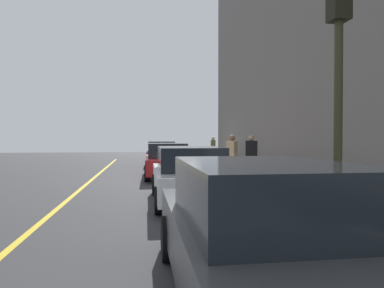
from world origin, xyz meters
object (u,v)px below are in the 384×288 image
Objects in this scene: pedestrian_black_coat at (251,155)px; pedestrian_olive_coat at (213,148)px; parked_car_red at (167,160)px; rolling_suitcase at (215,157)px; parked_car_navy at (161,153)px; parked_car_white at (189,175)px; parked_car_charcoal at (260,232)px; pedestrian_tan_coat at (232,157)px; traffic_light_pole at (338,61)px.

pedestrian_black_coat is 9.28m from pedestrian_olive_coat.
parked_car_red is at bearing 57.40° from pedestrian_black_coat.
rolling_suitcase is at bearing -26.42° from pedestrian_olive_coat.
parked_car_white is at bearing -179.89° from parked_car_navy.
parked_car_white is 6.10m from parked_car_red.
parked_car_charcoal is 2.56× the size of pedestrian_black_coat.
traffic_light_pole is (-7.71, 0.50, 1.78)m from pedestrian_tan_coat.
pedestrian_olive_coat reaches higher than parked_car_red.
pedestrian_black_coat is 1.00× the size of pedestrian_tan_coat.
parked_car_red is 3.74m from pedestrian_tan_coat.
rolling_suitcase is (7.61, -3.77, -0.31)m from parked_car_red.
parked_car_red is (6.09, 0.17, 0.00)m from parked_car_white.
traffic_light_pole is 18.63m from rolling_suitcase.
traffic_light_pole is (-10.74, -1.67, 2.08)m from parked_car_red.
parked_car_red is (11.80, 0.16, 0.00)m from parked_car_charcoal.
rolling_suitcase is (0.38, -0.19, -0.59)m from pedestrian_olive_coat.
parked_car_red is 2.81× the size of pedestrian_black_coat.
pedestrian_black_coat is at bearing -122.60° from parked_car_red.
pedestrian_olive_coat is at bearing -7.83° from pedestrian_tan_coat.
pedestrian_olive_coat is (13.32, -3.41, 0.28)m from parked_car_white.
pedestrian_tan_coat reaches higher than pedestrian_olive_coat.
pedestrian_tan_coat is 10.35m from pedestrian_olive_coat.
parked_car_white reaches higher than rolling_suitcase.
parked_car_charcoal is 1.11× the size of traffic_light_pole.
traffic_light_pole reaches higher than pedestrian_black_coat.
parked_car_charcoal is at bearing 167.11° from pedestrian_tan_coat.
pedestrian_tan_coat is at bearing 171.44° from rolling_suitcase.
rolling_suitcase is (18.35, -2.10, -2.40)m from traffic_light_pole.
pedestrian_olive_coat reaches higher than parked_car_charcoal.
pedestrian_black_coat is 0.43× the size of traffic_light_pole.
parked_car_red is at bearing 1.61° from parked_car_white.
parked_car_white is (5.71, -0.01, -0.00)m from parked_car_charcoal.
pedestrian_black_coat is at bearing 176.69° from rolling_suitcase.
pedestrian_black_coat and pedestrian_tan_coat have the same top height.
parked_car_white is at bearing 165.29° from rolling_suitcase.
pedestrian_olive_coat is at bearing -10.18° from parked_car_charcoal.
parked_car_navy is (6.86, -0.15, -0.00)m from parked_car_red.
pedestrian_olive_coat reaches higher than parked_car_white.
traffic_light_pole is (-4.65, -1.50, 2.08)m from parked_car_white.
pedestrian_tan_coat reaches higher than parked_car_charcoal.
rolling_suitcase is (19.41, -3.61, -0.31)m from parked_car_charcoal.
pedestrian_tan_coat is at bearing 172.17° from pedestrian_olive_coat.
pedestrian_black_coat reaches higher than parked_car_navy.
parked_car_white and parked_car_red have the same top height.
parked_car_charcoal is 18.66m from parked_car_navy.
parked_car_white is 2.60× the size of pedestrian_olive_coat.
traffic_light_pole is at bearing -162.16° from parked_car_white.
pedestrian_black_coat is at bearing -161.04° from parked_car_navy.
rolling_suitcase is (10.64, -1.60, -0.61)m from pedestrian_tan_coat.
rolling_suitcase is at bearing -6.53° from traffic_light_pole.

